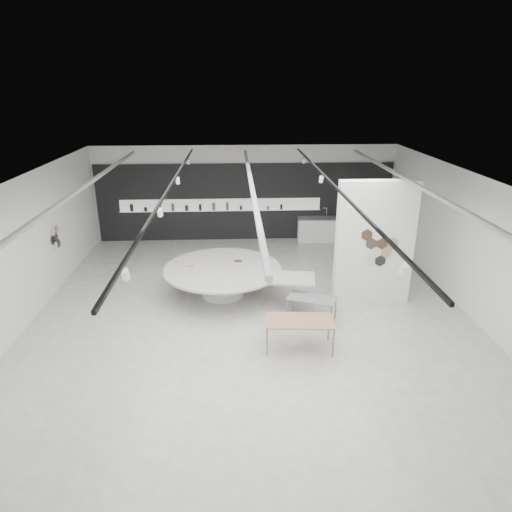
{
  "coord_description": "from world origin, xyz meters",
  "views": [
    {
      "loc": [
        -0.44,
        -11.0,
        6.05
      ],
      "look_at": [
        0.15,
        1.2,
        1.4
      ],
      "focal_mm": 32.0,
      "sensor_mm": 36.0,
      "label": 1
    }
  ],
  "objects_px": {
    "partition_column": "(375,243)",
    "sample_table_stone": "(312,300)",
    "sample_table_wood": "(299,322)",
    "display_island": "(225,278)",
    "kitchen_counter": "(319,229)"
  },
  "relations": [
    {
      "from": "display_island",
      "to": "sample_table_stone",
      "type": "relative_size",
      "value": 3.31
    },
    {
      "from": "partition_column",
      "to": "kitchen_counter",
      "type": "distance_m",
      "value": 5.72
    },
    {
      "from": "kitchen_counter",
      "to": "sample_table_stone",
      "type": "bearing_deg",
      "value": -97.99
    },
    {
      "from": "partition_column",
      "to": "kitchen_counter",
      "type": "xyz_separation_m",
      "value": [
        -0.55,
        5.54,
        -1.31
      ]
    },
    {
      "from": "display_island",
      "to": "kitchen_counter",
      "type": "distance_m",
      "value": 6.19
    },
    {
      "from": "display_island",
      "to": "sample_table_stone",
      "type": "xyz_separation_m",
      "value": [
        2.36,
        -1.64,
        0.02
      ]
    },
    {
      "from": "sample_table_stone",
      "to": "kitchen_counter",
      "type": "relative_size",
      "value": 0.81
    },
    {
      "from": "sample_table_stone",
      "to": "display_island",
      "type": "bearing_deg",
      "value": 145.19
    },
    {
      "from": "sample_table_wood",
      "to": "kitchen_counter",
      "type": "relative_size",
      "value": 0.95
    },
    {
      "from": "partition_column",
      "to": "sample_table_stone",
      "type": "xyz_separation_m",
      "value": [
        -1.91,
        -1.06,
        -1.2
      ]
    },
    {
      "from": "display_island",
      "to": "sample_table_stone",
      "type": "bearing_deg",
      "value": -25.76
    },
    {
      "from": "sample_table_wood",
      "to": "partition_column",
      "type": "bearing_deg",
      "value": 45.19
    },
    {
      "from": "sample_table_wood",
      "to": "sample_table_stone",
      "type": "relative_size",
      "value": 1.17
    },
    {
      "from": "sample_table_stone",
      "to": "kitchen_counter",
      "type": "bearing_deg",
      "value": 78.35
    },
    {
      "from": "kitchen_counter",
      "to": "sample_table_wood",
      "type": "bearing_deg",
      "value": -99.67
    }
  ]
}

